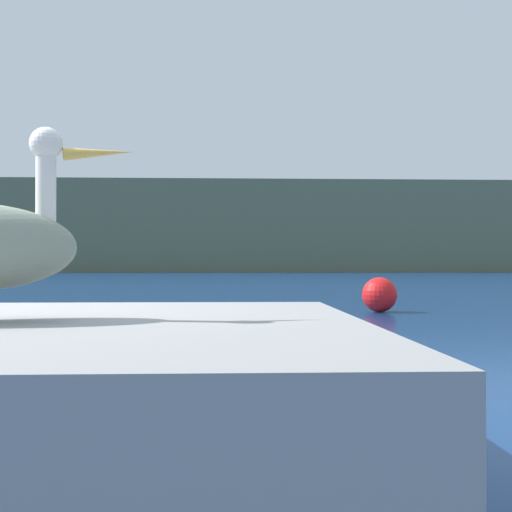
{
  "coord_description": "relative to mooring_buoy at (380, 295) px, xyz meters",
  "views": [
    {
      "loc": [
        1.63,
        -3.9,
        0.92
      ],
      "look_at": [
        2.3,
        11.58,
        1.09
      ],
      "focal_mm": 46.86,
      "sensor_mm": 36.0,
      "label": 1
    }
  ],
  "objects": [
    {
      "name": "hillside_backdrop",
      "position": [
        -4.51,
        59.16,
        4.33
      ],
      "size": [
        140.0,
        11.86,
        9.31
      ],
      "primitive_type": "cube",
      "color": "#5B664C",
      "rests_on": "ground"
    },
    {
      "name": "mooring_buoy",
      "position": [
        0.0,
        0.0,
        0.0
      ],
      "size": [
        0.66,
        0.66,
        0.66
      ],
      "primitive_type": "sphere",
      "color": "red",
      "rests_on": "ground"
    }
  ]
}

